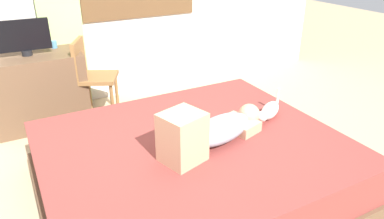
{
  "coord_description": "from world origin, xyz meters",
  "views": [
    {
      "loc": [
        -0.93,
        -1.81,
        1.78
      ],
      "look_at": [
        0.24,
        0.38,
        0.59
      ],
      "focal_mm": 33.7,
      "sensor_mm": 36.0,
      "label": 1
    }
  ],
  "objects_px": {
    "person_lying": "(212,130)",
    "cup": "(54,44)",
    "bed": "(193,167)",
    "cat": "(269,111)",
    "chair_by_desk": "(91,73)",
    "desk": "(39,90)",
    "tv_monitor": "(24,37)"
  },
  "relations": [
    {
      "from": "person_lying",
      "to": "desk",
      "type": "relative_size",
      "value": 1.04
    },
    {
      "from": "cat",
      "to": "cup",
      "type": "distance_m",
      "value": 2.33
    },
    {
      "from": "cat",
      "to": "desk",
      "type": "xyz_separation_m",
      "value": [
        -1.57,
        1.74,
        -0.14
      ]
    },
    {
      "from": "cat",
      "to": "tv_monitor",
      "type": "height_order",
      "value": "tv_monitor"
    },
    {
      "from": "cat",
      "to": "tv_monitor",
      "type": "xyz_separation_m",
      "value": [
        -1.61,
        1.74,
        0.41
      ]
    },
    {
      "from": "bed",
      "to": "chair_by_desk",
      "type": "bearing_deg",
      "value": 101.6
    },
    {
      "from": "bed",
      "to": "desk",
      "type": "height_order",
      "value": "desk"
    },
    {
      "from": "desk",
      "to": "person_lying",
      "type": "bearing_deg",
      "value": -63.3
    },
    {
      "from": "cup",
      "to": "chair_by_desk",
      "type": "xyz_separation_m",
      "value": [
        0.27,
        -0.3,
        -0.27
      ]
    },
    {
      "from": "bed",
      "to": "person_lying",
      "type": "xyz_separation_m",
      "value": [
        0.1,
        -0.1,
        0.34
      ]
    },
    {
      "from": "bed",
      "to": "desk",
      "type": "distance_m",
      "value": 1.97
    },
    {
      "from": "desk",
      "to": "cat",
      "type": "bearing_deg",
      "value": -48.08
    },
    {
      "from": "desk",
      "to": "chair_by_desk",
      "type": "bearing_deg",
      "value": -16.31
    },
    {
      "from": "cat",
      "to": "desk",
      "type": "relative_size",
      "value": 0.36
    },
    {
      "from": "desk",
      "to": "chair_by_desk",
      "type": "relative_size",
      "value": 1.05
    },
    {
      "from": "desk",
      "to": "bed",
      "type": "bearing_deg",
      "value": -64.55
    },
    {
      "from": "bed",
      "to": "cup",
      "type": "xyz_separation_m",
      "value": [
        -0.61,
        1.93,
        0.56
      ]
    },
    {
      "from": "bed",
      "to": "tv_monitor",
      "type": "bearing_deg",
      "value": 116.5
    },
    {
      "from": "cup",
      "to": "chair_by_desk",
      "type": "height_order",
      "value": "chair_by_desk"
    },
    {
      "from": "chair_by_desk",
      "to": "desk",
      "type": "bearing_deg",
      "value": 163.69
    },
    {
      "from": "bed",
      "to": "chair_by_desk",
      "type": "relative_size",
      "value": 2.53
    },
    {
      "from": "bed",
      "to": "cup",
      "type": "height_order",
      "value": "cup"
    },
    {
      "from": "tv_monitor",
      "to": "cup",
      "type": "relative_size",
      "value": 6.3
    },
    {
      "from": "tv_monitor",
      "to": "chair_by_desk",
      "type": "distance_m",
      "value": 0.71
    },
    {
      "from": "bed",
      "to": "cat",
      "type": "relative_size",
      "value": 6.66
    },
    {
      "from": "cat",
      "to": "cup",
      "type": "xyz_separation_m",
      "value": [
        -1.33,
        1.89,
        0.27
      ]
    },
    {
      "from": "person_lying",
      "to": "cat",
      "type": "height_order",
      "value": "person_lying"
    },
    {
      "from": "person_lying",
      "to": "chair_by_desk",
      "type": "height_order",
      "value": "chair_by_desk"
    },
    {
      "from": "desk",
      "to": "tv_monitor",
      "type": "height_order",
      "value": "tv_monitor"
    },
    {
      "from": "desk",
      "to": "chair_by_desk",
      "type": "height_order",
      "value": "chair_by_desk"
    },
    {
      "from": "person_lying",
      "to": "cup",
      "type": "height_order",
      "value": "cup"
    },
    {
      "from": "cat",
      "to": "desk",
      "type": "height_order",
      "value": "desk"
    }
  ]
}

